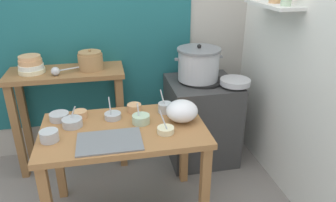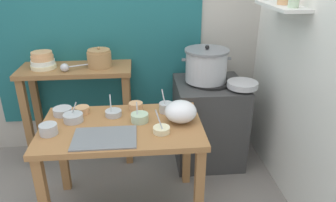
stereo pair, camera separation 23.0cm
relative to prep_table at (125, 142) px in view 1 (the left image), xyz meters
The scene contains 21 objects.
wall_back 1.24m from the prep_table, 90.11° to the left, with size 4.40×0.12×2.60m.
wall_right 1.49m from the prep_table, ahead, with size 0.30×3.20×2.60m.
prep_table is the anchor object (origin of this frame).
back_shelf_table 0.87m from the prep_table, 118.78° to the left, with size 0.96×0.40×0.90m.
stove_block 1.01m from the prep_table, 40.02° to the left, with size 0.60×0.61×0.78m.
steamer_pot 1.01m from the prep_table, 42.46° to the left, with size 0.43×0.38×0.32m.
clay_pot 0.87m from the prep_table, 105.07° to the left, with size 0.21×0.21×0.18m.
bowl_stack_enamel 1.08m from the prep_table, 131.85° to the left, with size 0.21×0.21×0.14m.
ladle 0.87m from the prep_table, 125.87° to the left, with size 0.24×0.12×0.07m.
serving_tray 0.23m from the prep_table, 120.04° to the right, with size 0.40×0.28×0.01m, color slate.
plastic_bag 0.45m from the prep_table, ahead, with size 0.22×0.22×0.15m, color white.
wide_pan 1.11m from the prep_table, 25.29° to the left, with size 0.26×0.26×0.05m, color #B7BABF.
prep_bowl_0 0.50m from the prep_table, 154.50° to the left, with size 0.14×0.14×0.05m.
prep_bowl_1 0.39m from the prep_table, 143.55° to the left, with size 0.10×0.10×0.05m.
prep_bowl_2 0.37m from the prep_table, 165.09° to the left, with size 0.14×0.14×0.14m.
prep_bowl_3 0.49m from the prep_table, behind, with size 0.11×0.11×0.07m.
prep_bowl_4 0.32m from the prep_table, 25.66° to the right, with size 0.11×0.11×0.16m.
prep_bowl_5 0.21m from the prep_table, 112.93° to the left, with size 0.12×0.12×0.16m.
prep_bowl_6 0.40m from the prep_table, 29.18° to the left, with size 0.11×0.11×0.17m.
prep_bowl_7 0.19m from the prep_table, 19.11° to the left, with size 0.12×0.12×0.14m.
prep_bowl_8 0.29m from the prep_table, 67.01° to the left, with size 0.10×0.10×0.06m.
Camera 1 is at (-0.00, -1.85, 1.76)m, focal length 34.23 mm.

